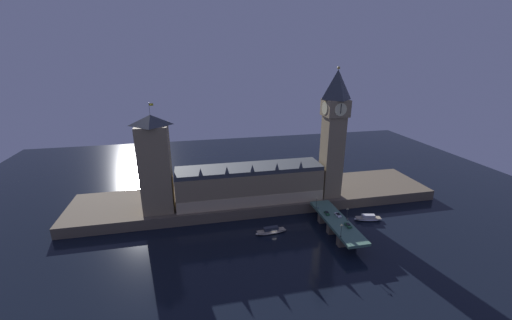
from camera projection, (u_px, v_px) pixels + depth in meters
name	position (u px, v px, depth m)	size (l,w,h in m)	color
ground_plane	(274.00, 234.00, 161.61)	(400.00, 400.00, 0.00)	black
embankment	(258.00, 197.00, 196.81)	(220.00, 42.00, 6.09)	brown
parliament_hall	(250.00, 183.00, 183.17)	(84.14, 20.09, 25.00)	#8E7A56
clock_tower	(334.00, 131.00, 180.26)	(13.29, 13.40, 75.98)	#8E7A56
victoria_tower	(155.00, 164.00, 166.97)	(16.29, 16.29, 59.00)	#8E7A56
bridge	(337.00, 224.00, 161.78)	(11.26, 46.00, 7.20)	#4C7560
car_northbound_lead	(327.00, 213.00, 167.03)	(1.89, 4.08, 1.33)	#235633
car_southbound_lead	(348.00, 225.00, 154.96)	(1.98, 4.66, 1.44)	#235633
car_southbound_trail	(338.00, 215.00, 165.09)	(2.10, 4.61, 1.37)	white
pedestrian_mid_walk	(348.00, 219.00, 160.09)	(0.38, 0.38, 1.67)	black
pedestrian_far_rail	(318.00, 208.00, 171.82)	(0.38, 0.38, 1.81)	black
street_lamp_near	(341.00, 229.00, 145.06)	(1.34, 0.60, 6.56)	#2D3333
street_lamp_mid	(347.00, 212.00, 160.90)	(1.34, 0.60, 6.28)	#2D3333
street_lamp_far	(317.00, 201.00, 172.35)	(1.34, 0.60, 6.57)	#2D3333
boat_upstream	(271.00, 231.00, 162.03)	(16.90, 4.97, 3.66)	#B2A893
boat_downstream	(368.00, 218.00, 174.99)	(16.16, 7.41, 3.44)	white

